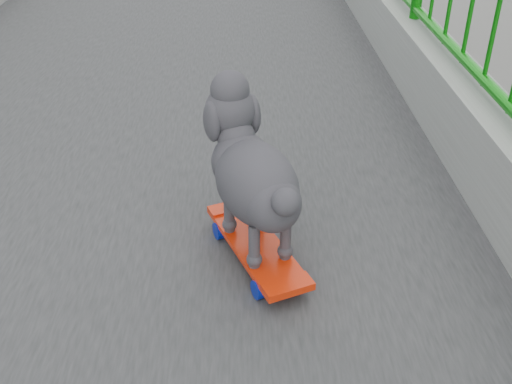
% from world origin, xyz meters
% --- Properties ---
extents(skateboard, '(0.32, 0.51, 0.07)m').
position_xyz_m(skateboard, '(0.54, 2.38, 7.05)').
color(skateboard, red).
rests_on(skateboard, footbridge).
extents(poodle, '(0.34, 0.50, 0.44)m').
position_xyz_m(poodle, '(0.52, 2.41, 7.30)').
color(poodle, '#323035').
rests_on(poodle, skateboard).
extents(car_0, '(1.69, 4.19, 1.43)m').
position_xyz_m(car_0, '(-6.00, 17.51, 0.71)').
color(car_0, silver).
rests_on(car_0, ground).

